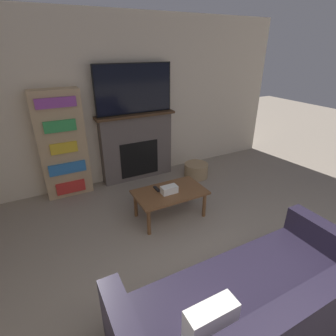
% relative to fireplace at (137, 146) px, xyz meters
% --- Properties ---
extents(wall_back, '(6.12, 0.06, 2.70)m').
position_rel_fireplace_xyz_m(wall_back, '(-0.12, 0.14, 0.76)').
color(wall_back, beige).
rests_on(wall_back, ground_plane).
extents(fireplace, '(1.36, 0.28, 1.18)m').
position_rel_fireplace_xyz_m(fireplace, '(0.00, 0.00, 0.00)').
color(fireplace, '#605651').
rests_on(fireplace, ground_plane).
extents(tv, '(1.30, 0.03, 0.79)m').
position_rel_fireplace_xyz_m(tv, '(0.00, -0.02, 0.98)').
color(tv, black).
rests_on(tv, fireplace).
extents(couch, '(2.16, 0.97, 0.88)m').
position_rel_fireplace_xyz_m(couch, '(-0.29, -3.19, -0.30)').
color(couch, black).
rests_on(couch, ground_plane).
extents(coffee_table, '(0.97, 0.57, 0.40)m').
position_rel_fireplace_xyz_m(coffee_table, '(-0.07, -1.37, -0.24)').
color(coffee_table, brown).
rests_on(coffee_table, ground_plane).
extents(tissue_box, '(0.22, 0.12, 0.10)m').
position_rel_fireplace_xyz_m(tissue_box, '(-0.10, -1.40, -0.14)').
color(tissue_box, white).
rests_on(tissue_box, coffee_table).
extents(remote_control, '(0.04, 0.15, 0.02)m').
position_rel_fireplace_xyz_m(remote_control, '(-0.21, -1.24, -0.18)').
color(remote_control, black).
rests_on(remote_control, coffee_table).
extents(bookshelf, '(0.69, 0.29, 1.66)m').
position_rel_fireplace_xyz_m(bookshelf, '(-1.21, -0.02, 0.24)').
color(bookshelf, tan).
rests_on(bookshelf, ground_plane).
extents(storage_basket, '(0.43, 0.43, 0.26)m').
position_rel_fireplace_xyz_m(storage_basket, '(0.95, -0.50, -0.47)').
color(storage_basket, tan).
rests_on(storage_basket, ground_plane).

